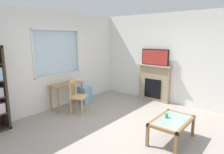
% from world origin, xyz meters
% --- Properties ---
extents(ground, '(6.00, 6.00, 0.02)m').
position_xyz_m(ground, '(0.00, 0.00, -0.01)').
color(ground, '#9E9389').
extents(wall_back_with_window, '(5.00, 0.15, 2.70)m').
position_xyz_m(wall_back_with_window, '(-0.02, 2.50, 1.33)').
color(wall_back_with_window, white).
rests_on(wall_back_with_window, ground).
extents(wall_right, '(0.12, 5.20, 2.70)m').
position_xyz_m(wall_right, '(2.56, 0.00, 1.35)').
color(wall_right, white).
rests_on(wall_right, ground).
extents(desk_under_window, '(0.93, 0.44, 0.72)m').
position_xyz_m(desk_under_window, '(0.20, 2.15, 0.60)').
color(desk_under_window, '#A37547').
rests_on(desk_under_window, ground).
extents(wooden_chair, '(0.54, 0.53, 0.90)m').
position_xyz_m(wooden_chair, '(0.15, 1.63, 0.46)').
color(wooden_chair, tan).
rests_on(wooden_chair, ground).
extents(plastic_drawer_unit, '(0.35, 0.40, 0.48)m').
position_xyz_m(plastic_drawer_unit, '(0.90, 2.20, 0.24)').
color(plastic_drawer_unit, '#72ADDB').
rests_on(plastic_drawer_unit, ground).
extents(fireplace, '(0.26, 1.11, 1.14)m').
position_xyz_m(fireplace, '(2.40, 0.56, 0.57)').
color(fireplace, tan).
rests_on(fireplace, ground).
extents(tv, '(0.06, 0.89, 0.50)m').
position_xyz_m(tv, '(2.39, 0.56, 1.39)').
color(tv, black).
rests_on(tv, fireplace).
extents(coffee_table, '(0.97, 0.59, 0.44)m').
position_xyz_m(coffee_table, '(0.30, -0.89, 0.38)').
color(coffee_table, '#8C9E99').
rests_on(coffee_table, ground).
extents(sippy_cup, '(0.07, 0.07, 0.09)m').
position_xyz_m(sippy_cup, '(0.33, -0.77, 0.49)').
color(sippy_cup, '#33B770').
rests_on(sippy_cup, coffee_table).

